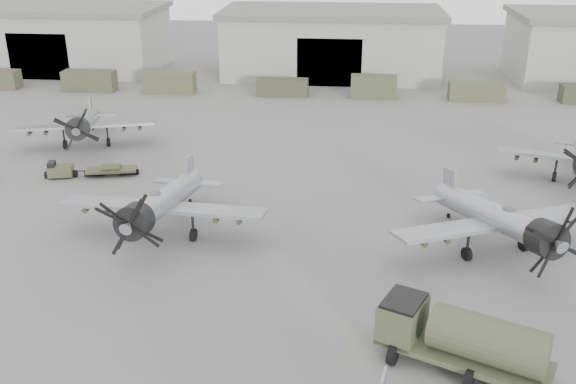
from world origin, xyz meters
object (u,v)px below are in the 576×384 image
aircraft_far_0 (84,123)px  tug_trailer (80,170)px  aircraft_mid_1 (160,204)px  fuel_tanker (462,337)px  aircraft_mid_2 (501,220)px

aircraft_far_0 → tug_trailer: 7.69m
aircraft_mid_1 → tug_trailer: 14.37m
aircraft_mid_1 → fuel_tanker: 21.15m
aircraft_mid_1 → tug_trailer: size_ratio=1.93×
aircraft_mid_1 → fuel_tanker: size_ratio=1.67×
aircraft_mid_2 → fuel_tanker: (-3.97, -11.41, -0.75)m
aircraft_mid_1 → fuel_tanker: (17.64, -11.64, -0.76)m
aircraft_far_0 → fuel_tanker: (29.80, -29.01, -0.59)m
fuel_tanker → tug_trailer: fuel_tanker is taller
fuel_tanker → tug_trailer: 35.18m
aircraft_mid_1 → aircraft_far_0: size_ratio=1.07×
fuel_tanker → aircraft_far_0: bearing=160.4°
aircraft_mid_1 → fuel_tanker: bearing=-29.3°
aircraft_far_0 → fuel_tanker: bearing=-59.8°
aircraft_mid_1 → aircraft_far_0: aircraft_mid_1 is taller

